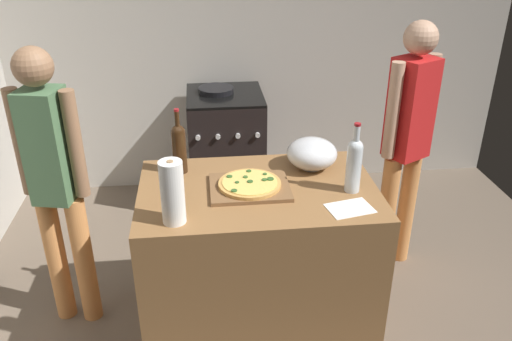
# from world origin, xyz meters

# --- Properties ---
(ground_plane) EXTENTS (4.39, 3.16, 0.02)m
(ground_plane) POSITION_xyz_m (0.00, 1.28, -0.01)
(ground_plane) COLOR #6B5B4C
(kitchen_wall_rear) EXTENTS (4.39, 0.10, 2.60)m
(kitchen_wall_rear) POSITION_xyz_m (0.00, 2.61, 1.30)
(kitchen_wall_rear) COLOR #BCB7AD
(kitchen_wall_rear) RESTS_ON ground_plane
(counter) EXTENTS (1.21, 0.78, 0.93)m
(counter) POSITION_xyz_m (-0.11, 0.70, 0.46)
(counter) COLOR olive
(counter) RESTS_ON ground_plane
(cutting_board) EXTENTS (0.40, 0.32, 0.02)m
(cutting_board) POSITION_xyz_m (-0.15, 0.69, 0.94)
(cutting_board) COLOR brown
(cutting_board) RESTS_ON counter
(pizza) EXTENTS (0.32, 0.32, 0.03)m
(pizza) POSITION_xyz_m (-0.15, 0.69, 0.96)
(pizza) COLOR tan
(pizza) RESTS_ON cutting_board
(mixing_bowl) EXTENTS (0.27, 0.27, 0.17)m
(mixing_bowl) POSITION_xyz_m (0.21, 0.90, 1.01)
(mixing_bowl) COLOR #B2B2B7
(mixing_bowl) RESTS_ON counter
(paper_towel_roll) EXTENTS (0.11, 0.11, 0.30)m
(paper_towel_roll) POSITION_xyz_m (-0.52, 0.42, 1.08)
(paper_towel_roll) COLOR white
(paper_towel_roll) RESTS_ON counter
(wine_bottle_clear) EXTENTS (0.08, 0.08, 0.36)m
(wine_bottle_clear) POSITION_xyz_m (-0.50, 0.93, 1.07)
(wine_bottle_clear) COLOR #331E0F
(wine_bottle_clear) RESTS_ON counter
(wine_bottle_green) EXTENTS (0.08, 0.08, 0.36)m
(wine_bottle_green) POSITION_xyz_m (0.36, 0.62, 1.08)
(wine_bottle_green) COLOR silver
(wine_bottle_green) RESTS_ON counter
(recipe_sheet) EXTENTS (0.24, 0.19, 0.00)m
(recipe_sheet) POSITION_xyz_m (0.30, 0.45, 0.93)
(recipe_sheet) COLOR white
(recipe_sheet) RESTS_ON counter
(stove) EXTENTS (0.58, 0.63, 0.97)m
(stove) POSITION_xyz_m (-0.19, 2.21, 0.47)
(stove) COLOR black
(stove) RESTS_ON ground_plane
(person_in_stripes) EXTENTS (0.36, 0.24, 1.62)m
(person_in_stripes) POSITION_xyz_m (-1.16, 0.92, 0.93)
(person_in_stripes) COLOR #D88C4C
(person_in_stripes) RESTS_ON ground_plane
(person_in_red) EXTENTS (0.36, 0.28, 1.64)m
(person_in_red) POSITION_xyz_m (0.88, 1.22, 0.95)
(person_in_red) COLOR #D88C4C
(person_in_red) RESTS_ON ground_plane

